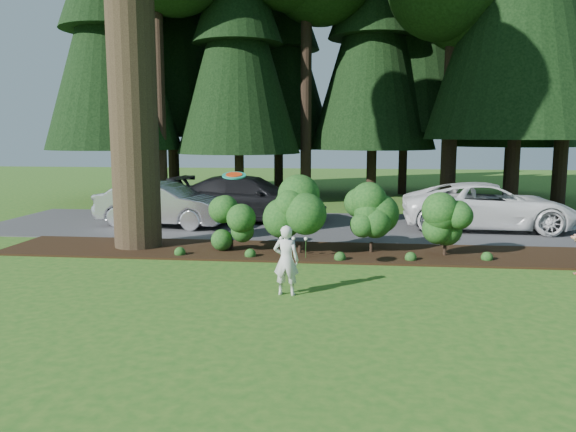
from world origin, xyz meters
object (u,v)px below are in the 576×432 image
Objects in this scene: car_silver_wagon at (164,204)px; child at (286,260)px; car_dark_suv at (250,198)px; frisbee at (234,175)px; car_white_suv at (489,206)px.

child is (4.93, -7.43, -0.09)m from car_silver_wagon.
frisbee reaches higher than car_dark_suv.
car_dark_suv is (2.59, 1.49, 0.05)m from car_silver_wagon.
frisbee is at bearing -142.70° from car_silver_wagon.
car_silver_wagon is 0.82× the size of car_dark_suv.
car_dark_suv is 4.04× the size of child.
car_white_suv reaches higher than car_silver_wagon.
car_silver_wagon is 9.53× the size of frisbee.
car_dark_suv is 11.60× the size of frisbee.
car_silver_wagon is 8.16m from frisbee.
car_silver_wagon is 8.91m from child.
car_white_suv is at bearing -78.64° from car_silver_wagon.
car_white_suv is (10.45, 0.52, 0.01)m from car_silver_wagon.
car_dark_suv is 8.73m from frisbee.
car_dark_suv reaches higher than car_white_suv.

